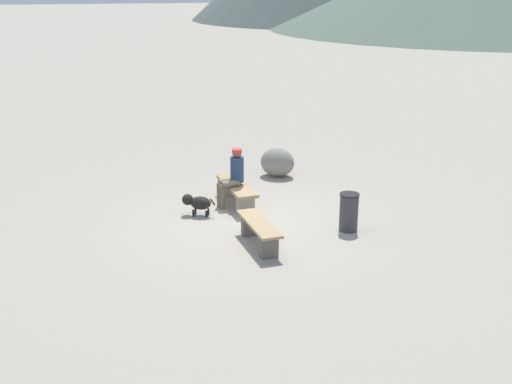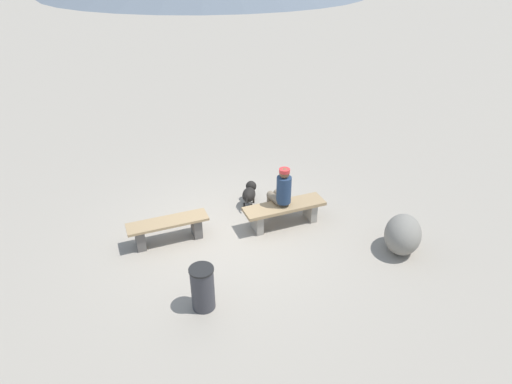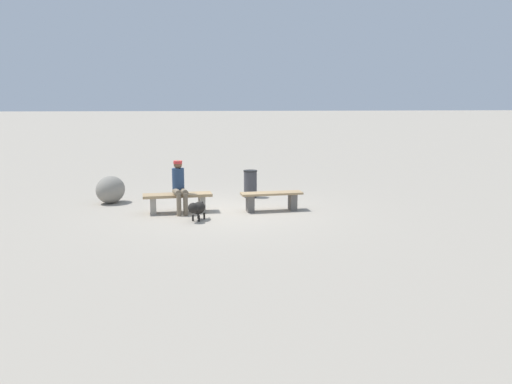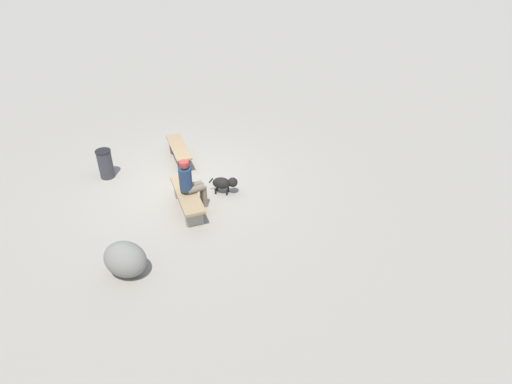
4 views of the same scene
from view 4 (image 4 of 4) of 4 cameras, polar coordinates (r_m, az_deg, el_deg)
ground at (r=11.43m, az=-9.41°, el=0.83°), size 210.00×210.00×0.06m
bench_left at (r=12.27m, az=-9.70°, el=5.07°), size 1.54×0.56×0.46m
bench_right at (r=10.31m, az=-8.64°, el=-0.74°), size 1.68×0.63×0.46m
seated_person at (r=10.14m, az=-8.34°, el=1.31°), size 0.39×0.60×1.27m
dog at (r=10.81m, az=-4.00°, el=1.14°), size 0.45×0.66×0.45m
trash_bin at (r=11.99m, az=-18.49°, el=3.39°), size 0.38×0.38×0.76m
boulder at (r=8.89m, az=-16.19°, el=-8.17°), size 1.01×1.07×0.72m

